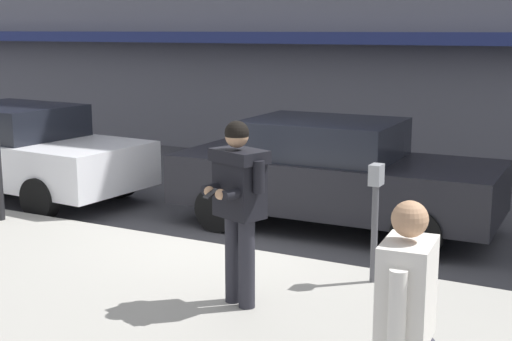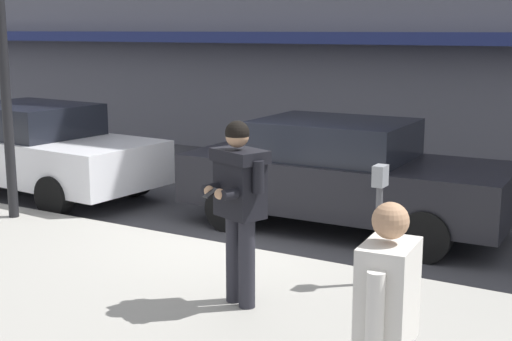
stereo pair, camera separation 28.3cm
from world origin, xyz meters
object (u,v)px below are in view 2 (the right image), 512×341
at_px(parked_sedan_near, 36,149).
at_px(man_texting_on_phone, 239,193).
at_px(parked_sedan_mid, 343,174).
at_px(parking_meter, 379,207).
at_px(pedestrian_in_light_coat, 387,326).

xyz_separation_m(parked_sedan_near, man_texting_on_phone, (5.75, -2.77, 0.46)).
distance_m(parked_sedan_mid, parking_meter, 2.59).
height_order(parked_sedan_near, parking_meter, parked_sedan_near).
bearing_deg(parking_meter, parked_sedan_near, 167.01).
xyz_separation_m(pedestrian_in_light_coat, parking_meter, (-1.23, 3.13, -0.14)).
bearing_deg(parked_sedan_near, man_texting_on_phone, -25.67).
height_order(parked_sedan_near, parked_sedan_mid, same).
height_order(parked_sedan_near, man_texting_on_phone, man_texting_on_phone).
bearing_deg(parked_sedan_near, parked_sedan_mid, 6.97).
bearing_deg(pedestrian_in_light_coat, parking_meter, 111.42).
bearing_deg(man_texting_on_phone, parked_sedan_mid, 96.97).
relative_size(parked_sedan_near, parked_sedan_mid, 1.02).
height_order(parked_sedan_mid, parking_meter, parked_sedan_mid).
distance_m(parked_sedan_near, parked_sedan_mid, 5.38).
relative_size(parked_sedan_near, pedestrian_in_light_coat, 2.71).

